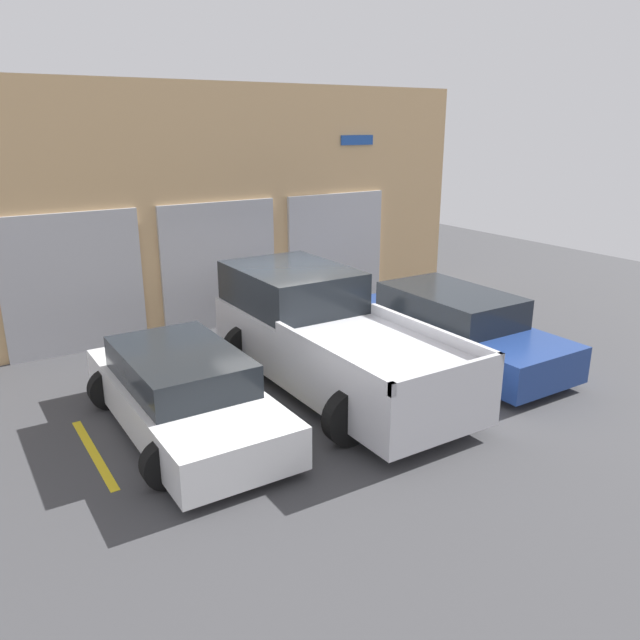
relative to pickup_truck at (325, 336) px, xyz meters
The scene contains 9 objects.
ground_plane 1.25m from the pickup_truck, 90.00° to the left, with size 28.00×28.00×0.00m, color #3D3D3F.
shophouse_building 4.51m from the pickup_truck, 90.11° to the left, with size 12.32×0.68×5.12m.
pickup_truck is the anchor object (origin of this frame).
sedan_white 2.70m from the pickup_truck, behind, with size 2.13×4.31×1.20m.
sedan_side 2.69m from the pickup_truck, ahead, with size 2.21×4.64×1.32m.
parking_stripe_far_left 4.10m from the pickup_truck, behind, with size 0.12×2.20×0.01m, color gold.
parking_stripe_left 1.62m from the pickup_truck, 165.95° to the right, with size 0.12×2.20×0.01m, color gold.
parking_stripe_centre 1.62m from the pickup_truck, 14.05° to the right, with size 0.12×2.20×0.01m, color gold.
parking_stripe_right 4.10m from the pickup_truck, ahead, with size 0.12×2.20×0.01m, color gold.
Camera 1 is at (-5.44, -9.30, 4.33)m, focal length 35.00 mm.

